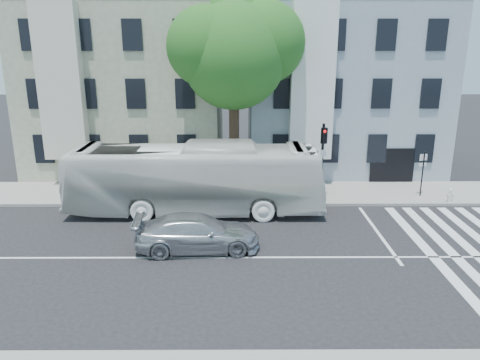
{
  "coord_description": "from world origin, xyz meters",
  "views": [
    {
      "loc": [
        0.2,
        -16.93,
        8.24
      ],
      "look_at": [
        0.3,
        2.77,
        2.4
      ],
      "focal_mm": 35.0,
      "sensor_mm": 36.0,
      "label": 1
    }
  ],
  "objects_px": {
    "bus": "(195,179)",
    "sedan": "(197,233)",
    "fire_hydrant": "(450,195)",
    "traffic_signal": "(323,151)"
  },
  "relations": [
    {
      "from": "bus",
      "to": "traffic_signal",
      "type": "height_order",
      "value": "traffic_signal"
    },
    {
      "from": "sedan",
      "to": "traffic_signal",
      "type": "height_order",
      "value": "traffic_signal"
    },
    {
      "from": "bus",
      "to": "sedan",
      "type": "bearing_deg",
      "value": -174.02
    },
    {
      "from": "bus",
      "to": "traffic_signal",
      "type": "relative_size",
      "value": 3.04
    },
    {
      "from": "sedan",
      "to": "fire_hydrant",
      "type": "xyz_separation_m",
      "value": [
        12.82,
        5.52,
        -0.21
      ]
    },
    {
      "from": "bus",
      "to": "sedan",
      "type": "distance_m",
      "value": 4.55
    },
    {
      "from": "traffic_signal",
      "to": "fire_hydrant",
      "type": "bearing_deg",
      "value": -30.84
    },
    {
      "from": "bus",
      "to": "fire_hydrant",
      "type": "height_order",
      "value": "bus"
    },
    {
      "from": "bus",
      "to": "fire_hydrant",
      "type": "bearing_deg",
      "value": -85.06
    },
    {
      "from": "bus",
      "to": "fire_hydrant",
      "type": "distance_m",
      "value": 13.37
    }
  ]
}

